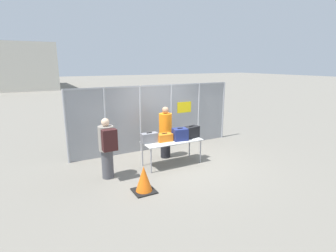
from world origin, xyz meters
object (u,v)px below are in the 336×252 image
Objects in this scene: traveler_hooded at (107,146)px; inspection_table at (172,142)px; suitcase_grey at (149,138)px; suitcase_black at (191,132)px; security_worker_near at (165,132)px; utility_trailer at (152,122)px; traffic_cone at (144,180)px; suitcase_orange at (164,137)px; suitcase_navy at (180,134)px.

inspection_table is at bearing 7.29° from traveler_hooded.
traveler_hooded is (-1.29, -0.19, 0.00)m from suitcase_grey.
suitcase_grey is at bearing 175.22° from suitcase_black.
suitcase_black is at bearing 121.44° from security_worker_near.
utility_trailer is (3.09, 3.90, -0.47)m from traveler_hooded.
utility_trailer is at bearing 73.83° from inspection_table.
traveler_hooded reaches higher than traffic_cone.
traffic_cone is (-1.57, -1.86, -0.56)m from security_worker_near.
suitcase_black is 0.85m from security_worker_near.
inspection_table reaches higher than utility_trailer.
inspection_table is at bearing -12.34° from suitcase_orange.
traffic_cone is at bearing -119.81° from suitcase_grey.
traffic_cone is (-0.76, -1.33, -0.60)m from suitcase_grey.
suitcase_navy reaches higher than suitcase_grey.
suitcase_grey is 0.11× the size of utility_trailer.
security_worker_near is at bearing 99.03° from suitcase_navy.
traveler_hooded reaches higher than suitcase_grey.
inspection_table is 0.72m from suitcase_black.
security_worker_near is at bearing 33.28° from suitcase_grey.
utility_trailer is at bearing 77.38° from suitcase_navy.
suitcase_navy is at bearing 34.12° from traffic_cone.
suitcase_grey is 0.30× the size of security_worker_near.
traffic_cone is (0.53, -1.14, -0.60)m from traveler_hooded.
inspection_table is 3.24× the size of suitcase_black.
traveler_hooded is 2.52× the size of traffic_cone.
inspection_table is 1.07× the size of security_worker_near.
traveler_hooded is at bearing -175.77° from suitcase_orange.
traveler_hooded is at bearing -178.36° from suitcase_black.
security_worker_near reaches higher than utility_trailer.
suitcase_orange is 0.71× the size of traffic_cone.
suitcase_orange reaches higher than inspection_table.
security_worker_near reaches higher than suitcase_navy.
traffic_cone is at bearing -139.88° from inspection_table.
suitcase_orange is 1.85m from traffic_cone.
suitcase_navy is (0.92, -0.19, 0.03)m from suitcase_grey.
suitcase_navy is 0.85× the size of suitcase_black.
suitcase_grey is 0.30× the size of traveler_hooded.
traveler_hooded is at bearing -177.67° from inspection_table.
traveler_hooded reaches higher than suitcase_black.
suitcase_navy is 2.13m from traffic_cone.
inspection_table is 1.10× the size of traveler_hooded.
suitcase_grey is 0.97m from security_worker_near.
suitcase_orange is 0.28× the size of traveler_hooded.
suitcase_orange is at bearing 176.59° from suitcase_black.
utility_trailer is (0.99, 3.18, -0.43)m from security_worker_near.
suitcase_black is (0.90, -0.05, 0.06)m from suitcase_orange.
traveler_hooded is at bearing -179.99° from suitcase_navy.
security_worker_near is (0.81, 0.53, -0.03)m from suitcase_grey.
suitcase_grey is at bearing 168.38° from suitcase_navy.
suitcase_black is at bearing -4.78° from suitcase_grey.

